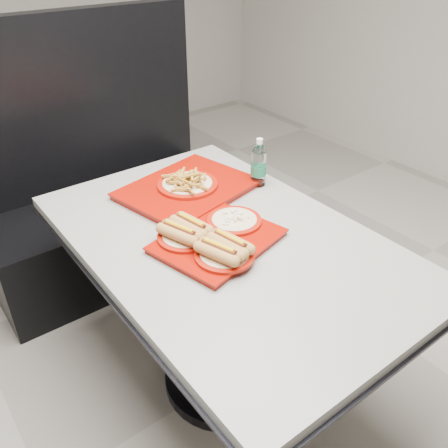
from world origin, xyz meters
TOP-DOWN VIEW (x-y plane):
  - ground at (0.00, 0.00)m, footprint 6.00×6.00m
  - diner_table at (0.00, 0.00)m, footprint 0.92×1.42m
  - booth_bench at (0.00, 1.09)m, footprint 1.30×0.57m
  - tray_near at (-0.06, -0.02)m, footprint 0.47×0.40m
  - tray_far at (0.08, 0.36)m, footprint 0.58×0.50m
  - water_bottle at (0.35, 0.24)m, footprint 0.07×0.07m

SIDE VIEW (x-z plane):
  - ground at x=0.00m, z-range 0.00..0.00m
  - booth_bench at x=0.00m, z-range -0.27..1.08m
  - diner_table at x=0.00m, z-range 0.21..0.96m
  - tray_far at x=0.08m, z-range 0.73..0.83m
  - tray_near at x=-0.06m, z-range 0.74..0.83m
  - water_bottle at x=0.35m, z-range 0.74..0.94m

